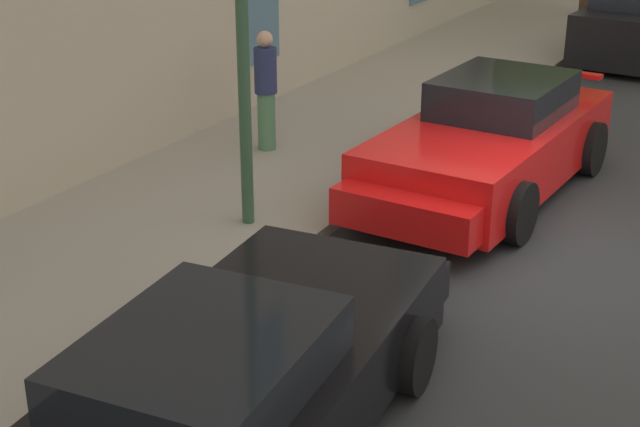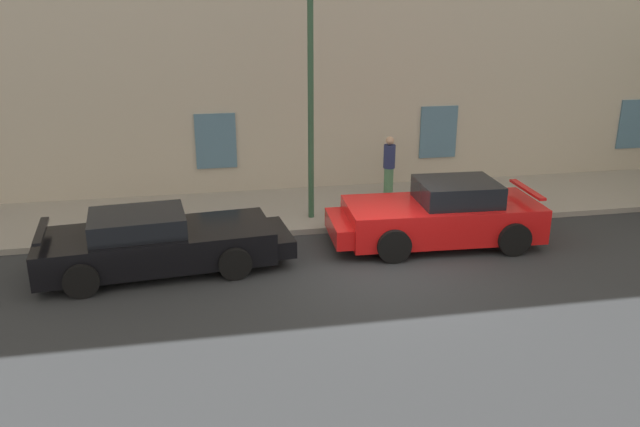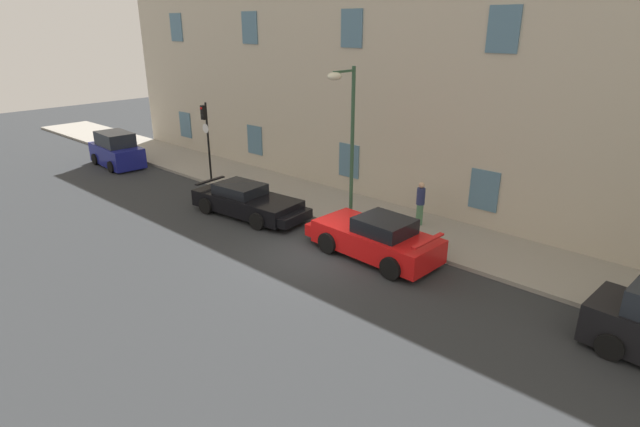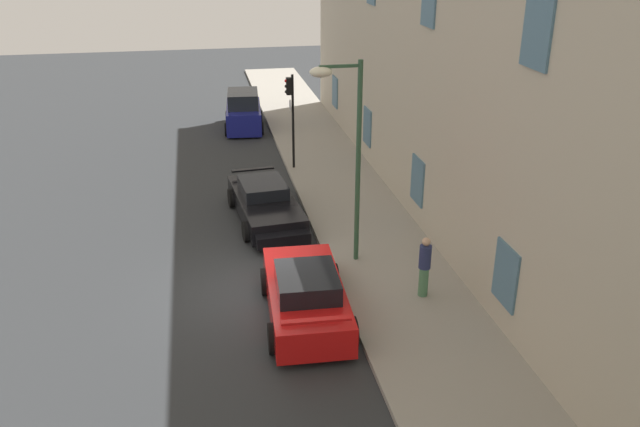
% 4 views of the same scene
% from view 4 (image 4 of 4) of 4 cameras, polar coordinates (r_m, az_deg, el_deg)
% --- Properties ---
extents(ground_plane, '(80.00, 80.00, 0.00)m').
position_cam_4_polar(ground_plane, '(17.93, -5.91, -6.68)').
color(ground_plane, '#2B2D30').
extents(sidewalk, '(60.00, 3.42, 0.14)m').
position_cam_4_polar(sidewalk, '(18.56, 6.47, -5.33)').
color(sidewalk, gray).
rests_on(sidewalk, ground).
extents(building_facade, '(39.92, 5.40, 12.20)m').
position_cam_4_polar(building_facade, '(18.25, 20.32, 13.08)').
color(building_facade, '#BCB29E').
rests_on(building_facade, ground).
extents(sportscar_red_lead, '(5.21, 2.37, 1.25)m').
position_cam_4_polar(sportscar_red_lead, '(21.72, -4.71, 0.66)').
color(sportscar_red_lead, black).
rests_on(sportscar_red_lead, ground).
extents(sportscar_yellow_flank, '(4.77, 2.22, 1.45)m').
position_cam_4_polar(sportscar_yellow_flank, '(16.45, -1.34, -6.92)').
color(sportscar_yellow_flank, red).
rests_on(sportscar_yellow_flank, ground).
extents(hatchback_distant, '(3.80, 2.04, 1.86)m').
position_cam_4_polar(hatchback_distant, '(32.37, -6.71, 8.80)').
color(hatchback_distant, navy).
rests_on(hatchback_distant, ground).
extents(traffic_light, '(0.44, 0.36, 3.77)m').
position_cam_4_polar(traffic_light, '(25.82, -2.57, 9.45)').
color(traffic_light, black).
rests_on(traffic_light, sidewalk).
extents(street_lamp, '(0.44, 1.42, 5.78)m').
position_cam_4_polar(street_lamp, '(17.61, 2.11, 7.50)').
color(street_lamp, '#2D5138').
rests_on(street_lamp, sidewalk).
extents(pedestrian_admiring, '(0.35, 0.35, 1.68)m').
position_cam_4_polar(pedestrian_admiring, '(17.12, 9.14, -4.55)').
color(pedestrian_admiring, '#4C7F59').
rests_on(pedestrian_admiring, sidewalk).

